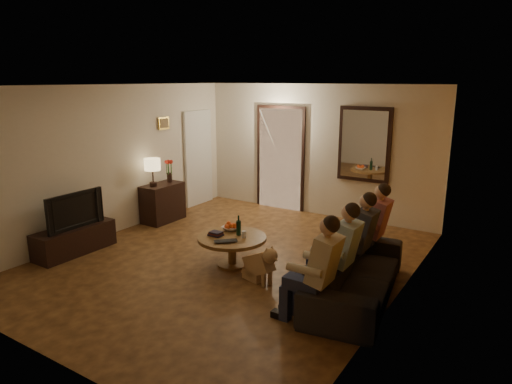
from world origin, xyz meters
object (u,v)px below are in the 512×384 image
Objects in this scene: tv at (72,210)px; laptop at (226,242)px; person_a at (319,276)px; person_b at (340,258)px; wine_bottle at (239,225)px; dog at (259,262)px; dresser at (163,203)px; bowl at (231,228)px; table_lamp at (153,172)px; coffee_table at (232,251)px; tv_stand at (75,240)px; sofa at (356,272)px; person_c at (358,243)px; person_d at (373,231)px.

tv is 3.00× the size of laptop.
person_a is 1.80m from laptop.
wine_bottle is at bearing 167.87° from person_b.
dresser is at bearing 171.65° from dog.
dog reaches higher than bowl.
person_b is 3.65× the size of laptop.
bowl is (2.22, -0.63, -0.52)m from table_lamp.
laptop is at bearing -70.35° from coffee_table.
tv is at bearing 0.00° from tv_stand.
tv_stand is 2.60m from laptop.
table_lamp is at bearing 70.53° from sofa.
person_c is (4.19, -0.52, -0.40)m from table_lamp.
tv_stand is 2.58m from coffee_table.
person_d is (4.19, 1.85, 0.39)m from tv_stand.
dog reaches higher than coffee_table.
dresser is 0.37× the size of sofa.
person_b is at bearing -14.08° from bowl.
laptop is at bearing -60.75° from bowl.
person_b is 1.00× the size of person_c.
table_lamp reaches higher than tv_stand.
dresser is at bearing 0.00° from tv.
person_c is at bearing 3.08° from bowl.
tv_stand is at bearing 150.45° from laptop.
bowl is (-1.97, -0.11, -0.12)m from person_c.
dresser is 2.00m from tv_stand.
person_a reaches higher than dresser.
bowl is at bearing 164.42° from dog.
table_lamp reaches higher than person_b.
dresser is 0.81× the size of coffee_table.
wine_bottle reaches higher than bowl.
tv is 1.77× the size of dog.
person_b is (4.19, -1.34, 0.24)m from dresser.
person_b reaches higher than laptop.
person_c reaches higher than wine_bottle.
tv reaches higher than laptop.
sofa is 1.86× the size of person_c.
dresser reaches higher than dog.
wine_bottle is at bearing 22.70° from tv_stand.
bowl is at bearing 75.98° from sofa.
wine_bottle reaches higher than laptop.
dresser is 2.84m from laptop.
table_lamp is 2.66m from coffee_table.
laptop is at bearing -28.25° from dresser.
sofa is at bearing -2.30° from wine_bottle.
wine_bottle reaches higher than dog.
person_a reaches higher than tv_stand.
tv is 4.38m from person_c.
person_a is 1.80m from person_d.
dog is (3.04, -1.33, -0.08)m from dresser.
tv_stand is at bearing -90.00° from table_lamp.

